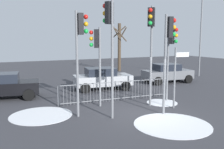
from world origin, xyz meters
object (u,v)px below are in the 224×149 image
(traffic_light_mid_right, at_px, (80,40))
(traffic_light_rear_left, at_px, (97,49))
(bare_tree_left, at_px, (119,45))
(traffic_light_rear_right, at_px, (171,46))
(traffic_light_mid_left, at_px, (110,33))
(car_grey_mid, at_px, (167,73))
(traffic_light_foreground_right, at_px, (168,42))
(car_black_far, at_px, (3,86))
(street_lamp, at_px, (201,24))
(traffic_light_foreground_left, at_px, (151,34))
(car_silver_near, at_px, (102,78))
(direction_sign_post, at_px, (176,74))

(traffic_light_mid_right, bearing_deg, traffic_light_rear_left, 137.42)
(bare_tree_left, bearing_deg, traffic_light_rear_right, -105.01)
(traffic_light_rear_right, bearing_deg, traffic_light_mid_left, -16.38)
(traffic_light_mid_left, xyz_separation_m, car_grey_mid, (7.77, 6.04, -2.89))
(traffic_light_foreground_right, distance_m, traffic_light_rear_right, 2.49)
(car_black_far, xyz_separation_m, street_lamp, (16.57, 1.79, 3.93))
(traffic_light_foreground_right, height_order, traffic_light_mid_right, traffic_light_mid_right)
(traffic_light_foreground_left, height_order, bare_tree_left, traffic_light_foreground_left)
(traffic_light_rear_left, height_order, car_grey_mid, traffic_light_rear_left)
(street_lamp, relative_size, bare_tree_left, 1.57)
(traffic_light_foreground_right, xyz_separation_m, car_black_far, (-6.58, 6.31, -2.49))
(traffic_light_mid_left, bearing_deg, traffic_light_mid_right, 123.55)
(car_silver_near, bearing_deg, car_black_far, -171.26)
(bare_tree_left, bearing_deg, traffic_light_foreground_right, -109.18)
(traffic_light_foreground_left, xyz_separation_m, traffic_light_rear_left, (-2.42, 1.12, -0.75))
(traffic_light_mid_left, bearing_deg, traffic_light_rear_right, -5.17)
(traffic_light_foreground_left, distance_m, traffic_light_rear_right, 1.76)
(direction_sign_post, distance_m, car_silver_near, 5.99)
(car_black_far, relative_size, bare_tree_left, 0.81)
(traffic_light_foreground_left, height_order, car_silver_near, traffic_light_foreground_left)
(traffic_light_mid_right, relative_size, car_black_far, 1.14)
(car_grey_mid, xyz_separation_m, street_lamp, (4.78, 1.45, 3.93))
(traffic_light_mid_left, height_order, direction_sign_post, traffic_light_mid_left)
(traffic_light_mid_left, bearing_deg, car_grey_mid, 16.07)
(car_grey_mid, distance_m, street_lamp, 6.35)
(traffic_light_foreground_left, bearing_deg, traffic_light_rear_left, 20.13)
(traffic_light_mid_left, height_order, traffic_light_mid_right, traffic_light_mid_left)
(traffic_light_mid_left, xyz_separation_m, car_black_far, (-4.02, 5.71, -2.89))
(traffic_light_foreground_right, height_order, traffic_light_mid_left, traffic_light_mid_left)
(traffic_light_foreground_right, distance_m, traffic_light_mid_right, 3.85)
(traffic_light_rear_right, bearing_deg, car_black_far, -61.39)
(direction_sign_post, bearing_deg, car_black_far, 151.17)
(car_black_far, distance_m, car_grey_mid, 11.80)
(traffic_light_mid_right, distance_m, car_grey_mid, 10.62)
(direction_sign_post, xyz_separation_m, car_silver_near, (-1.46, 5.74, -0.91))
(traffic_light_rear_left, xyz_separation_m, direction_sign_post, (3.36, -1.94, -1.22))
(traffic_light_mid_left, xyz_separation_m, traffic_light_rear_right, (4.21, 1.25, -0.63))
(bare_tree_left, bearing_deg, car_black_far, -145.02)
(traffic_light_mid_right, distance_m, bare_tree_left, 15.69)
(traffic_light_foreground_right, bearing_deg, traffic_light_rear_right, 140.05)
(traffic_light_mid_left, relative_size, street_lamp, 0.64)
(direction_sign_post, height_order, bare_tree_left, bare_tree_left)
(traffic_light_foreground_left, xyz_separation_m, traffic_light_mid_right, (-3.68, -0.09, -0.30))
(direction_sign_post, xyz_separation_m, bare_tree_left, (4.01, 13.81, 1.03))
(car_black_far, bearing_deg, traffic_light_mid_right, -50.15)
(car_silver_near, height_order, street_lamp, street_lamp)
(car_black_far, height_order, street_lamp, street_lamp)
(traffic_light_mid_left, relative_size, bare_tree_left, 1.00)
(traffic_light_rear_right, xyz_separation_m, traffic_light_mid_right, (-5.26, -0.52, 0.33))
(traffic_light_mid_right, xyz_separation_m, car_silver_near, (3.16, 5.01, -2.58))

